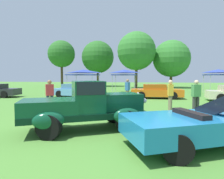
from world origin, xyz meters
name	(u,v)px	position (x,y,z in m)	size (l,w,h in m)	color
ground_plane	(83,126)	(0.00, 0.00, 0.00)	(120.00, 120.00, 0.00)	#4C8433
feature_pickup_truck	(86,105)	(0.26, -0.42, 0.86)	(4.31, 3.14, 1.70)	black
neighbor_convertible	(207,124)	(3.92, -1.26, 0.58)	(4.62, 3.35, 1.40)	#1E7AB7
show_car_skyblue	(75,91)	(-3.99, 9.54, 0.60)	(4.35, 2.53, 1.22)	#669EDB
show_car_orange	(156,91)	(3.23, 9.90, 0.60)	(4.34, 1.82, 1.22)	orange
spectator_near_truck	(50,94)	(-2.70, 2.57, 0.91)	(0.47, 0.43, 1.69)	#283351
spectator_between_cars	(196,95)	(4.81, 3.34, 0.91)	(0.46, 0.37, 1.69)	#383838
spectator_by_row	(128,90)	(1.02, 7.16, 0.91)	(0.36, 0.46, 1.69)	#7F7056
spectator_far_side	(170,95)	(3.61, 3.60, 0.91)	(0.26, 0.41, 1.69)	#7F7056
canopy_tent_left_field	(83,72)	(-4.68, 13.97, 2.42)	(3.17, 3.17, 2.71)	#B7B7BC
canopy_tent_center_field	(124,72)	(-0.06, 14.97, 2.42)	(2.73, 2.73, 2.71)	#B7B7BC
canopy_tent_right_field	(218,72)	(10.29, 15.83, 2.42)	(2.62, 2.62, 2.71)	#B7B7BC
treeline_far_left	(62,54)	(-13.38, 26.88, 6.21)	(5.07, 5.07, 8.78)	#47331E
treeline_mid_left	(98,57)	(-6.96, 29.53, 5.79)	(6.34, 6.34, 8.98)	brown
treeline_center	(136,51)	(0.86, 24.40, 6.09)	(6.26, 6.26, 9.23)	brown
treeline_mid_right	(171,59)	(6.69, 26.76, 4.99)	(6.27, 6.27, 8.13)	brown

